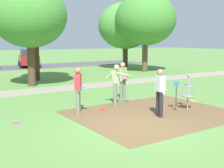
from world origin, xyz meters
The scene contains 17 objects.
ground_plane centered at (0.00, 0.00, 0.00)m, with size 160.00×160.00×0.00m, color #5B8942.
dirt_tee_pad centered at (1.69, 1.09, 0.00)m, with size 5.85×4.78×0.01m, color brown.
disc_golf_basket centered at (3.24, 0.88, 0.75)m, with size 0.98×0.58×1.39m.
player_foreground_watching centered at (1.58, 0.64, 0.97)m, with size 0.43×0.49×1.71m.
player_throwing centered at (-0.59, 2.69, 0.97)m, with size 0.45×0.47×1.71m.
player_waiting_left centered at (1.37, 3.10, 0.99)m, with size 0.73×1.02×1.71m.
player_waiting_right centered at (2.33, 3.91, 0.97)m, with size 0.49×0.44×1.71m.
frisbee_near_basket centered at (-2.91, 2.64, 0.01)m, with size 0.25×0.25×0.02m, color #E53D99.
frisbee_by_tee centered at (0.42, 2.60, 0.01)m, with size 0.26×0.26×0.02m, color red.
frisbee_mid_grass centered at (4.72, 1.80, 0.01)m, with size 0.25×0.25×0.02m, color gold.
frisbee_far_left centered at (4.65, 3.78, 0.01)m, with size 0.20×0.20×0.02m, color orange.
tree_near_left centered at (0.17, 10.20, 4.11)m, with size 4.37×4.37×5.98m.
tree_mid_left centered at (1.29, 12.52, 3.90)m, with size 3.76×3.76×5.52m.
tree_mid_center centered at (11.17, 12.81, 4.50)m, with size 5.27×5.27×6.76m.
tree_mid_right centered at (11.24, 15.77, 4.10)m, with size 5.17×5.17×6.31m.
parked_car_center_right centered at (4.18, 23.07, 0.92)m, with size 2.69×4.50×1.84m.
gravel_path centered at (0.00, 8.39, 0.00)m, with size 40.00×1.93×0.00m, color gray.
Camera 1 is at (-5.47, -6.82, 2.68)m, focal length 46.69 mm.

